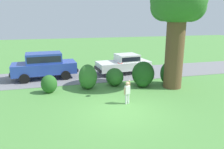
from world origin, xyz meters
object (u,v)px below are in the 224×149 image
(parked_suv, at_px, (44,64))
(frisbee, at_px, (120,63))
(parked_sedan, at_px, (124,63))
(child_thrower, at_px, (127,91))
(oak_tree_large, at_px, (178,8))

(parked_suv, relative_size, frisbee, 17.16)
(parked_suv, height_order, frisbee, frisbee)
(parked_sedan, distance_m, frisbee, 5.51)
(child_thrower, xyz_separation_m, frisbee, (-0.07, 1.12, 1.24))
(parked_suv, xyz_separation_m, child_thrower, (4.32, -6.24, -0.36))
(oak_tree_large, xyz_separation_m, child_thrower, (-3.79, -2.01, -4.23))
(oak_tree_large, bearing_deg, child_thrower, -152.11)
(oak_tree_large, height_order, frisbee, oak_tree_large)
(parked_sedan, relative_size, parked_suv, 0.94)
(parked_sedan, bearing_deg, oak_tree_large, -64.99)
(child_thrower, relative_size, frisbee, 4.58)
(child_thrower, distance_m, frisbee, 1.67)
(child_thrower, bearing_deg, frisbee, 93.35)
(oak_tree_large, height_order, parked_sedan, oak_tree_large)
(parked_sedan, relative_size, child_thrower, 3.53)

